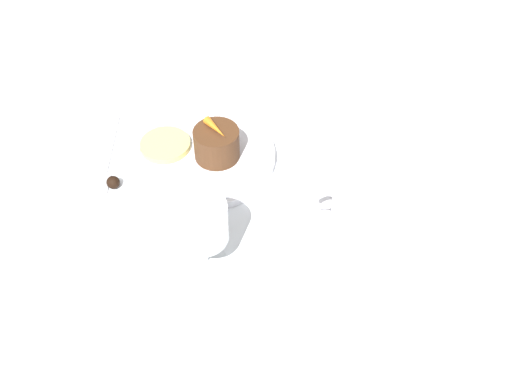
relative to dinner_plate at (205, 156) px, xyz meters
The scene contains 11 objects.
ground_plane 0.06m from the dinner_plate, 110.01° to the left, with size 3.00×3.00×0.00m, color white.
dinner_plate is the anchor object (origin of this frame).
saucer 0.26m from the dinner_plate, 147.91° to the left, with size 0.15×0.15×0.01m.
coffee_cup 0.26m from the dinner_plate, 148.05° to the left, with size 0.11×0.08×0.06m.
spoon 0.22m from the dinner_plate, 142.51° to the left, with size 0.05×0.10×0.00m.
wine_glass 0.21m from the dinner_plate, 89.61° to the left, with size 0.07×0.07×0.11m.
fork 0.15m from the dinner_plate, ahead, with size 0.03×0.18×0.01m.
dessert_cake 0.04m from the dinner_plate, 160.62° to the left, with size 0.07×0.07×0.05m.
carrot_garnish 0.06m from the dinner_plate, 160.62° to the left, with size 0.04×0.05×0.01m.
pineapple_slice 0.06m from the dinner_plate, 16.79° to the right, with size 0.08×0.08×0.01m.
chocolate_truffle 0.15m from the dinner_plate, 19.76° to the left, with size 0.02×0.02×0.02m.
Camera 1 is at (-0.01, 0.63, 0.65)m, focal length 42.00 mm.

